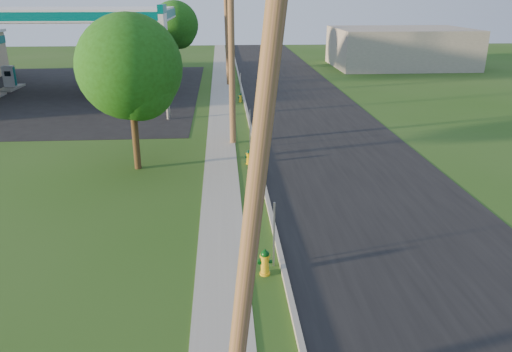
# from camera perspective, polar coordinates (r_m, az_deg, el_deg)

# --- Properties ---
(road) EXTENTS (8.00, 120.00, 0.02)m
(road) POSITION_cam_1_polar(r_m,az_deg,el_deg) (20.67, 12.16, -1.41)
(road) COLOR black
(road) RESTS_ON ground
(curb) EXTENTS (0.15, 120.00, 0.15)m
(curb) POSITION_cam_1_polar(r_m,az_deg,el_deg) (19.93, 1.04, -1.56)
(curb) COLOR gray
(curb) RESTS_ON ground
(sidewalk) EXTENTS (1.50, 120.00, 0.03)m
(sidewalk) POSITION_cam_1_polar(r_m,az_deg,el_deg) (19.88, -4.00, -1.85)
(sidewalk) COLOR gray
(sidewalk) RESTS_ON ground
(forecourt) EXTENTS (26.00, 28.00, 0.02)m
(forecourt) POSITION_cam_1_polar(r_m,az_deg,el_deg) (43.72, -24.05, 8.64)
(forecourt) COLOR black
(forecourt) RESTS_ON ground
(utility_pole_near) EXTENTS (1.40, 0.32, 9.48)m
(utility_pole_near) POSITION_cam_1_polar(r_m,az_deg,el_deg) (7.92, 0.15, 0.62)
(utility_pole_near) COLOR brown
(utility_pole_near) RESTS_ON ground
(utility_pole_mid) EXTENTS (1.40, 0.32, 9.80)m
(utility_pole_mid) POSITION_cam_1_polar(r_m,az_deg,el_deg) (25.57, -2.82, 14.54)
(utility_pole_mid) COLOR brown
(utility_pole_mid) RESTS_ON ground
(utility_pole_far) EXTENTS (1.40, 0.32, 9.50)m
(utility_pole_far) POSITION_cam_1_polar(r_m,az_deg,el_deg) (43.52, -3.38, 16.64)
(utility_pole_far) COLOR brown
(utility_pole_far) RESTS_ON ground
(sign_post_near) EXTENTS (0.05, 0.04, 2.00)m
(sign_post_near) POSITION_cam_1_polar(r_m,az_deg,el_deg) (14.26, 2.07, -6.75)
(sign_post_near) COLOR gray
(sign_post_near) RESTS_ON ground
(sign_post_mid) EXTENTS (0.05, 0.04, 2.00)m
(sign_post_mid) POSITION_cam_1_polar(r_m,az_deg,el_deg) (25.32, -0.68, 5.40)
(sign_post_mid) COLOR gray
(sign_post_mid) RESTS_ON ground
(sign_post_far) EXTENTS (0.05, 0.04, 2.00)m
(sign_post_far) POSITION_cam_1_polar(r_m,az_deg,el_deg) (37.23, -1.78, 10.18)
(sign_post_far) COLOR gray
(sign_post_far) RESTS_ON ground
(gas_canopy) EXTENTS (18.18, 9.18, 6.40)m
(gas_canopy) POSITION_cam_1_polar(r_m,az_deg,el_deg) (42.47, -22.57, 16.62)
(gas_canopy) COLOR silver
(gas_canopy) RESTS_ON ground
(fuel_pump_ne) EXTENTS (1.20, 3.20, 1.90)m
(fuel_pump_ne) POSITION_cam_1_polar(r_m,az_deg,el_deg) (39.91, -16.22, 9.67)
(fuel_pump_ne) COLOR gray
(fuel_pump_ne) RESTS_ON ground
(fuel_pump_sw) EXTENTS (1.20, 3.20, 1.90)m
(fuel_pump_sw) POSITION_cam_1_polar(r_m,az_deg,el_deg) (46.35, -26.31, 9.77)
(fuel_pump_sw) COLOR gray
(fuel_pump_sw) RESTS_ON ground
(fuel_pump_se) EXTENTS (1.20, 3.20, 1.90)m
(fuel_pump_se) POSITION_cam_1_polar(r_m,az_deg,el_deg) (43.78, -15.18, 10.64)
(fuel_pump_se) COLOR gray
(fuel_pump_se) RESTS_ON ground
(price_pylon) EXTENTS (0.34, 2.04, 6.85)m
(price_pylon) POSITION_cam_1_polar(r_m,az_deg,el_deg) (31.19, -10.55, 16.13)
(price_pylon) COLOR gray
(price_pylon) RESTS_ON ground
(distant_building) EXTENTS (14.00, 10.00, 4.00)m
(distant_building) POSITION_cam_1_polar(r_m,az_deg,el_deg) (57.02, 16.17, 13.92)
(distant_building) COLOR gray
(distant_building) RESTS_ON ground
(tree_verge) EXTENTS (4.47, 4.47, 6.77)m
(tree_verge) POSITION_cam_1_polar(r_m,az_deg,el_deg) (22.10, -14.00, 11.53)
(tree_verge) COLOR #342514
(tree_verge) RESTS_ON ground
(tree_lot) EXTENTS (4.53, 4.53, 6.86)m
(tree_lot) POSITION_cam_1_polar(r_m,az_deg,el_deg) (50.85, -9.15, 16.50)
(tree_lot) COLOR #342514
(tree_lot) RESTS_ON ground
(hydrant_near) EXTENTS (0.40, 0.36, 0.79)m
(hydrant_near) POSITION_cam_1_polar(r_m,az_deg,el_deg) (14.13, 1.03, -9.82)
(hydrant_near) COLOR gold
(hydrant_near) RESTS_ON ground
(hydrant_mid) EXTENTS (0.35, 0.31, 0.69)m
(hydrant_mid) POSITION_cam_1_polar(r_m,az_deg,el_deg) (23.06, -0.84, 2.19)
(hydrant_mid) COLOR #DDA003
(hydrant_mid) RESTS_ON ground
(hydrant_far) EXTENTS (0.35, 0.31, 0.67)m
(hydrant_far) POSITION_cam_1_polar(r_m,az_deg,el_deg) (36.63, -1.81, 8.94)
(hydrant_far) COLOR gold
(hydrant_far) RESTS_ON ground
(car_silver) EXTENTS (5.25, 3.31, 1.67)m
(car_silver) POSITION_cam_1_polar(r_m,az_deg,el_deg) (41.27, -14.53, 10.31)
(car_silver) COLOR #B4B7BC
(car_silver) RESTS_ON ground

